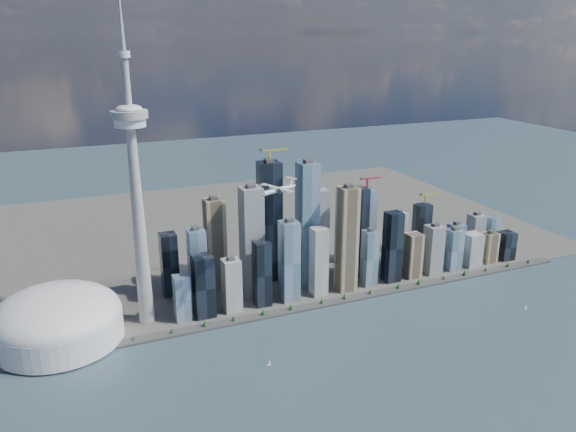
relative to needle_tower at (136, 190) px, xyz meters
name	(u,v)px	position (x,y,z in m)	size (l,w,h in m)	color
ground	(396,380)	(300.00, -310.00, -235.84)	(4000.00, 4000.00, 0.00)	#2E4751
seawall	(320,305)	(300.00, -60.00, -233.84)	(1100.00, 22.00, 4.00)	#383838
land	(242,229)	(300.00, 390.00, -234.34)	(1400.00, 900.00, 3.00)	#4C4C47
shoreline_trees	(320,301)	(300.00, -60.00, -227.06)	(960.53, 7.20, 8.80)	#3F2D1E
skyscraper_cluster	(329,243)	(359.62, 26.82, -153.79)	(736.00, 142.00, 263.99)	black
needle_tower	(136,190)	(0.00, 0.00, 0.00)	(56.00, 56.00, 550.50)	gray
dome_stadium	(57,319)	(-140.00, -10.00, -196.40)	(200.00, 200.00, 86.00)	silver
airplane	(278,189)	(200.01, -110.39, 7.59)	(71.51, 64.13, 18.21)	white
sailboat_west	(269,363)	(146.50, -203.92, -232.48)	(7.57, 2.52, 10.47)	silver
sailboat_east	(526,307)	(637.44, -213.96, -232.45)	(7.44, 4.38, 10.56)	silver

